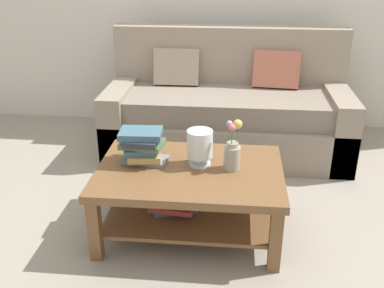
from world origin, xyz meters
TOP-DOWN VIEW (x-y plane):
  - ground_plane at (0.00, 0.00)m, footprint 10.00×10.00m
  - couch at (0.11, 0.92)m, footprint 2.08×0.90m
  - coffee_table at (-0.10, -0.40)m, footprint 1.15×0.80m
  - book_stack_main at (-0.40, -0.33)m, footprint 0.31×0.23m
  - glass_hurricane_vase at (-0.03, -0.33)m, footprint 0.16×0.16m
  - flower_pitcher at (0.17, -0.38)m, footprint 0.11×0.10m

SIDE VIEW (x-z plane):
  - ground_plane at x=0.00m, z-range 0.00..0.00m
  - coffee_table at x=-0.10m, z-range 0.10..0.55m
  - couch at x=0.11m, z-range -0.17..0.89m
  - book_stack_main at x=-0.40m, z-range 0.45..0.67m
  - flower_pitcher at x=0.17m, z-range 0.40..0.73m
  - glass_hurricane_vase at x=-0.03m, z-range 0.47..0.70m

